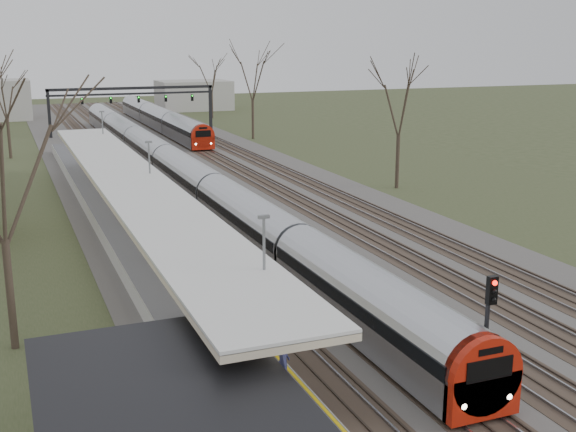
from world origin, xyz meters
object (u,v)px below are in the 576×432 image
(passenger, at_px, (283,362))
(train_near, at_px, (167,163))
(train_far, at_px, (160,118))
(signal_post, at_px, (489,314))

(passenger, bearing_deg, train_near, 10.14)
(train_near, distance_m, passenger, 42.24)
(passenger, bearing_deg, train_far, 8.61)
(train_near, relative_size, signal_post, 22.00)
(passenger, bearing_deg, signal_post, -76.94)
(train_near, height_order, signal_post, signal_post)
(train_far, distance_m, passenger, 79.06)
(passenger, height_order, signal_post, signal_post)
(train_far, relative_size, signal_post, 11.03)
(train_far, relative_size, passenger, 24.14)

